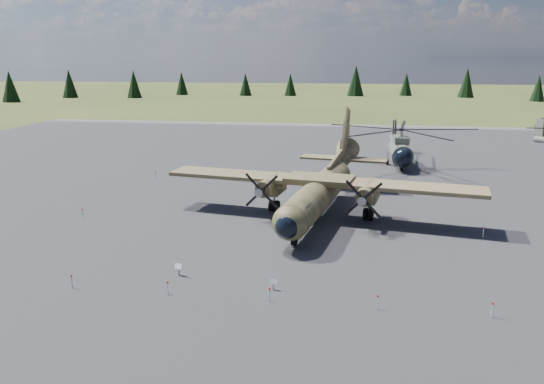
# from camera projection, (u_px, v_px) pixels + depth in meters

# --- Properties ---
(ground) EXTENTS (500.00, 500.00, 0.00)m
(ground) POSITION_uv_depth(u_px,v_px,m) (271.00, 227.00, 43.25)
(ground) COLOR brown
(ground) RESTS_ON ground
(apron) EXTENTS (120.00, 120.00, 0.04)m
(apron) POSITION_uv_depth(u_px,v_px,m) (287.00, 196.00, 52.83)
(apron) COLOR slate
(apron) RESTS_ON ground
(transport_plane) EXTENTS (27.29, 24.58, 8.99)m
(transport_plane) POSITION_uv_depth(u_px,v_px,m) (322.00, 186.00, 46.30)
(transport_plane) COLOR #3D4123
(transport_plane) RESTS_ON ground
(helicopter_near) EXTENTS (19.69, 23.00, 4.91)m
(helicopter_near) POSITION_uv_depth(u_px,v_px,m) (401.00, 139.00, 66.47)
(helicopter_near) COLOR slate
(helicopter_near) RESTS_ON ground
(info_placard_left) EXTENTS (0.54, 0.34, 0.79)m
(info_placard_left) POSITION_uv_depth(u_px,v_px,m) (179.00, 268.00, 33.56)
(info_placard_left) COLOR gray
(info_placard_left) RESTS_ON ground
(info_placard_right) EXTENTS (0.48, 0.24, 0.73)m
(info_placard_right) POSITION_uv_depth(u_px,v_px,m) (273.00, 282.00, 31.44)
(info_placard_right) COLOR gray
(info_placard_right) RESTS_ON ground
(barrier_fence) EXTENTS (33.12, 29.62, 0.85)m
(barrier_fence) POSITION_uv_depth(u_px,v_px,m) (266.00, 221.00, 43.12)
(barrier_fence) COLOR white
(barrier_fence) RESTS_ON ground
(treeline) EXTENTS (325.89, 323.19, 10.99)m
(treeline) POSITION_uv_depth(u_px,v_px,m) (369.00, 195.00, 33.87)
(treeline) COLOR black
(treeline) RESTS_ON ground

